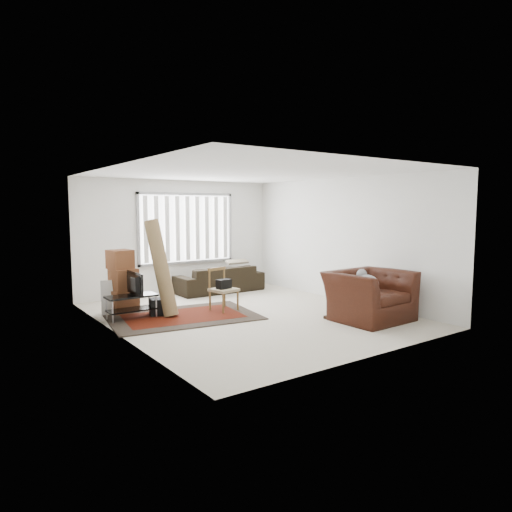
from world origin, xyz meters
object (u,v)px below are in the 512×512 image
(tv_stand, at_px, (132,302))
(sofa, at_px, (219,275))
(moving_boxes, at_px, (122,284))
(armchair, at_px, (370,292))
(side_chair, at_px, (223,287))

(tv_stand, distance_m, sofa, 3.12)
(sofa, bearing_deg, tv_stand, 29.10)
(moving_boxes, bearing_deg, armchair, -42.31)
(side_chair, bearing_deg, sofa, 50.38)
(tv_stand, height_order, moving_boxes, moving_boxes)
(tv_stand, xyz_separation_m, sofa, (2.75, 1.48, 0.09))
(tv_stand, distance_m, moving_boxes, 0.67)
(tv_stand, xyz_separation_m, moving_boxes, (0.05, 0.62, 0.25))
(moving_boxes, height_order, side_chair, moving_boxes)
(tv_stand, height_order, armchair, armchair)
(moving_boxes, bearing_deg, tv_stand, -94.62)
(sofa, bearing_deg, side_chair, 62.16)
(moving_boxes, distance_m, sofa, 2.84)
(moving_boxes, relative_size, armchair, 0.87)
(tv_stand, relative_size, armchair, 0.64)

